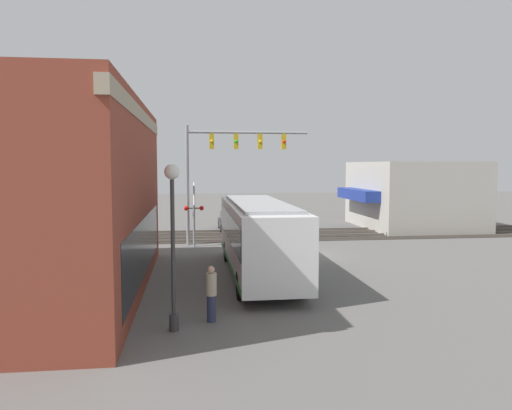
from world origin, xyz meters
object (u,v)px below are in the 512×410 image
(city_bus, at_px, (258,235))
(pedestrian_near_bus, at_px, (284,243))
(pedestrian_by_lamp, at_px, (211,293))
(parked_car_black, at_px, (232,222))
(crossing_signal, at_px, (194,208))
(streetlamp, at_px, (173,232))

(city_bus, bearing_deg, pedestrian_near_bus, -30.88)
(pedestrian_near_bus, height_order, pedestrian_by_lamp, pedestrian_near_bus)
(parked_car_black, bearing_deg, crossing_signal, 158.30)
(city_bus, xyz_separation_m, crossing_signal, (8.16, 2.77, 0.50))
(crossing_signal, height_order, parked_car_black, crossing_signal)
(pedestrian_by_lamp, bearing_deg, parked_car_black, -6.10)
(parked_car_black, relative_size, pedestrian_by_lamp, 2.70)
(streetlamp, xyz_separation_m, pedestrian_near_bus, (9.85, -5.10, -1.97))
(city_bus, xyz_separation_m, pedestrian_near_bus, (2.83, -1.69, -0.86))
(crossing_signal, bearing_deg, streetlamp, 177.60)
(city_bus, distance_m, streetlamp, 7.88)
(city_bus, relative_size, crossing_signal, 2.95)
(pedestrian_near_bus, xyz_separation_m, pedestrian_by_lamp, (-9.13, 3.98, -0.04))
(city_bus, height_order, streetlamp, streetlamp)
(crossing_signal, bearing_deg, pedestrian_near_bus, -140.03)
(crossing_signal, relative_size, parked_car_black, 0.81)
(streetlamp, bearing_deg, city_bus, -25.92)
(crossing_signal, height_order, pedestrian_by_lamp, crossing_signal)
(crossing_signal, relative_size, pedestrian_near_bus, 2.09)
(city_bus, xyz_separation_m, pedestrian_by_lamp, (-6.30, 2.29, -0.90))
(streetlamp, height_order, pedestrian_by_lamp, streetlamp)
(city_bus, bearing_deg, pedestrian_by_lamp, 160.00)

